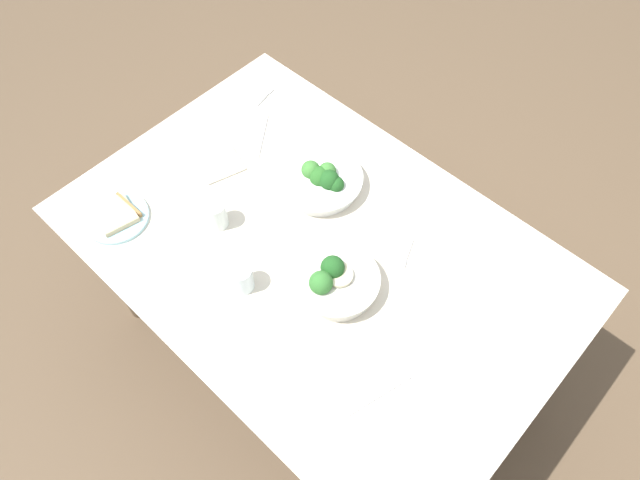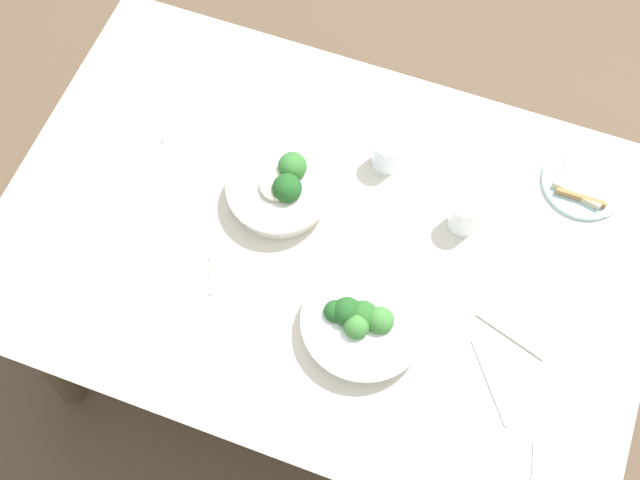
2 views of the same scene
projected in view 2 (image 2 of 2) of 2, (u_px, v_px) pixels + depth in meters
name	position (u px, v px, depth m)	size (l,w,h in m)	color
ground_plane	(324.00, 345.00, 2.63)	(6.00, 6.00, 0.00)	brown
dining_table	(325.00, 257.00, 2.08)	(1.49, 1.00, 0.71)	beige
broccoli_bowl_far	(281.00, 189.00, 2.01)	(0.24, 0.24, 0.11)	silver
broccoli_bowl_near	(362.00, 322.00, 1.87)	(0.27, 0.27, 0.10)	white
bread_side_plate	(584.00, 182.00, 2.05)	(0.20, 0.20, 0.03)	#99C6D1
water_glass_center	(387.00, 153.00, 2.05)	(0.07, 0.07, 0.09)	silver
water_glass_side	(464.00, 215.00, 1.97)	(0.07, 0.07, 0.09)	silver
fork_by_far_bowl	(534.00, 469.00, 1.76)	(0.03, 0.10, 0.00)	#B7B7BC
fork_by_near_bowl	(211.00, 269.00, 1.96)	(0.05, 0.11, 0.00)	#B7B7BC
table_knife_left	(490.00, 382.00, 1.84)	(0.20, 0.01, 0.00)	#B7B7BC
table_knife_right	(190.00, 112.00, 2.15)	(0.21, 0.01, 0.00)	#B7B7BC
napkin_folded_upper	(525.00, 314.00, 1.91)	(0.17, 0.13, 0.01)	#B1A997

